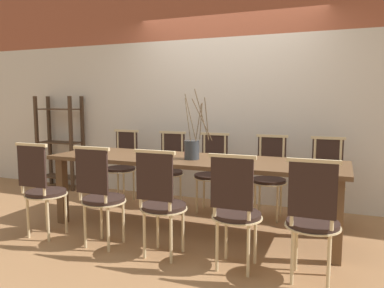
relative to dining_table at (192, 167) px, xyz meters
name	(u,v)px	position (x,y,z in m)	size (l,w,h in m)	color
ground_plane	(192,230)	(0.00, 0.00, -0.68)	(16.00, 16.00, 0.00)	#9E7047
wall_rear	(227,83)	(0.00, 1.28, 0.92)	(12.00, 0.06, 3.20)	beige
dining_table	(192,167)	(0.00, 0.00, 0.00)	(3.10, 0.85, 0.78)	brown
chair_near_leftend	(42,187)	(-1.31, -0.75, -0.17)	(0.42, 0.42, 0.97)	black
chair_near_left	(100,193)	(-0.62, -0.75, -0.17)	(0.42, 0.42, 0.97)	black
chair_near_center	(161,200)	(0.01, -0.75, -0.17)	(0.42, 0.42, 0.97)	black
chair_near_right	(235,208)	(0.68, -0.75, -0.17)	(0.42, 0.42, 0.97)	black
chair_near_rightend	(313,217)	(1.27, -0.75, -0.17)	(0.42, 0.42, 0.97)	black
chair_far_leftend	(122,163)	(-1.33, 0.75, -0.17)	(0.42, 0.42, 0.97)	black
chair_far_left	(169,167)	(-0.62, 0.75, -0.17)	(0.42, 0.42, 0.97)	black
chair_far_center	(212,170)	(-0.04, 0.75, -0.17)	(0.42, 0.42, 0.97)	black
chair_far_right	(269,174)	(0.68, 0.75, -0.17)	(0.42, 0.42, 0.97)	black
chair_far_rightend	(326,178)	(1.31, 0.75, -0.17)	(0.42, 0.42, 0.97)	black
vase_centerpiece	(192,149)	(0.02, -0.06, 0.20)	(0.27, 0.38, 0.71)	#33383D
book_stack	(162,154)	(-0.40, 0.10, 0.10)	(0.20, 0.15, 0.01)	maroon
shelving_rack	(60,143)	(-2.65, 1.05, 0.03)	(0.71, 0.32, 1.44)	#422D1E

